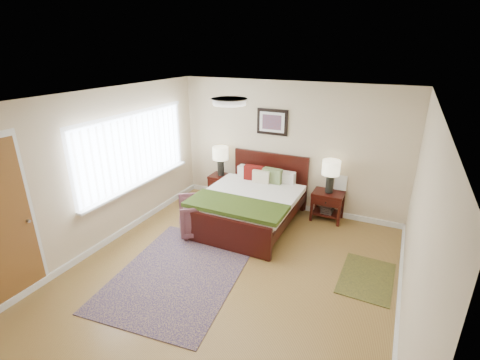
# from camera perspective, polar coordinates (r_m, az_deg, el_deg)

# --- Properties ---
(floor) EXTENTS (5.00, 5.00, 0.00)m
(floor) POSITION_cam_1_polar(r_m,az_deg,el_deg) (5.24, -1.44, -14.94)
(floor) COLOR olive
(floor) RESTS_ON ground
(back_wall) EXTENTS (4.50, 0.04, 2.50)m
(back_wall) POSITION_cam_1_polar(r_m,az_deg,el_deg) (6.81, 8.03, 5.31)
(back_wall) COLOR beige
(back_wall) RESTS_ON ground
(front_wall) EXTENTS (4.50, 0.04, 2.50)m
(front_wall) POSITION_cam_1_polar(r_m,az_deg,el_deg) (2.95, -25.61, -19.83)
(front_wall) COLOR beige
(front_wall) RESTS_ON ground
(left_wall) EXTENTS (0.04, 5.00, 2.50)m
(left_wall) POSITION_cam_1_polar(r_m,az_deg,el_deg) (5.92, -21.39, 1.58)
(left_wall) COLOR beige
(left_wall) RESTS_ON ground
(right_wall) EXTENTS (0.04, 5.00, 2.50)m
(right_wall) POSITION_cam_1_polar(r_m,az_deg,el_deg) (4.20, 27.17, -7.32)
(right_wall) COLOR beige
(right_wall) RESTS_ON ground
(ceiling) EXTENTS (4.50, 5.00, 0.02)m
(ceiling) POSITION_cam_1_polar(r_m,az_deg,el_deg) (4.27, -1.75, 13.24)
(ceiling) COLOR white
(ceiling) RESTS_ON back_wall
(window) EXTENTS (0.11, 2.72, 1.32)m
(window) POSITION_cam_1_polar(r_m,az_deg,el_deg) (6.32, -16.69, 4.55)
(window) COLOR silver
(window) RESTS_ON left_wall
(ceil_fixture) EXTENTS (0.44, 0.44, 0.08)m
(ceil_fixture) POSITION_cam_1_polar(r_m,az_deg,el_deg) (4.28, -1.75, 12.78)
(ceil_fixture) COLOR white
(ceil_fixture) RESTS_ON ceiling
(bed) EXTENTS (1.67, 2.02, 1.09)m
(bed) POSITION_cam_1_polar(r_m,az_deg,el_deg) (6.30, 1.85, -3.06)
(bed) COLOR black
(bed) RESTS_ON ground
(wall_art) EXTENTS (0.62, 0.05, 0.50)m
(wall_art) POSITION_cam_1_polar(r_m,az_deg,el_deg) (6.78, 5.30, 9.45)
(wall_art) COLOR black
(wall_art) RESTS_ON back_wall
(nightstand_left) EXTENTS (0.45, 0.40, 0.53)m
(nightstand_left) POSITION_cam_1_polar(r_m,az_deg,el_deg) (7.38, -3.20, -0.12)
(nightstand_left) COLOR black
(nightstand_left) RESTS_ON ground
(nightstand_right) EXTENTS (0.56, 0.42, 0.56)m
(nightstand_right) POSITION_cam_1_polar(r_m,az_deg,el_deg) (6.70, 14.17, -3.68)
(nightstand_right) COLOR black
(nightstand_right) RESTS_ON ground
(lamp_left) EXTENTS (0.32, 0.32, 0.61)m
(lamp_left) POSITION_cam_1_polar(r_m,az_deg,el_deg) (7.21, -3.22, 3.95)
(lamp_left) COLOR black
(lamp_left) RESTS_ON nightstand_left
(lamp_right) EXTENTS (0.32, 0.32, 0.61)m
(lamp_right) POSITION_cam_1_polar(r_m,az_deg,el_deg) (6.48, 14.70, 1.48)
(lamp_right) COLOR black
(lamp_right) RESTS_ON nightstand_right
(armchair) EXTENTS (0.98, 0.97, 0.64)m
(armchair) POSITION_cam_1_polar(r_m,az_deg,el_deg) (6.13, -6.69, -5.80)
(armchair) COLOR brown
(armchair) RESTS_ON ground
(rug_persian) EXTENTS (1.92, 2.53, 0.01)m
(rug_persian) POSITION_cam_1_polar(r_m,az_deg,el_deg) (5.30, -9.87, -14.78)
(rug_persian) COLOR #0F0C40
(rug_persian) RESTS_ON ground
(rug_navy) EXTENTS (0.73, 1.07, 0.01)m
(rug_navy) POSITION_cam_1_polar(r_m,az_deg,el_deg) (5.44, 20.06, -14.83)
(rug_navy) COLOR black
(rug_navy) RESTS_ON ground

